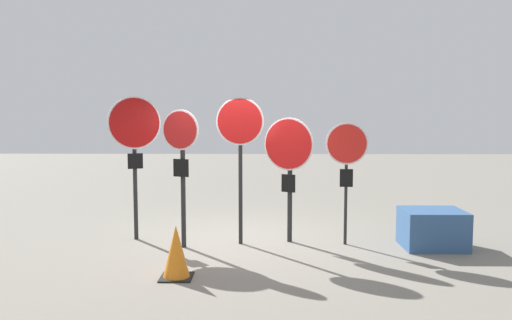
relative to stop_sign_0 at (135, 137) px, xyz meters
name	(u,v)px	position (x,y,z in m)	size (l,w,h in m)	color
ground_plane	(242,242)	(1.90, -0.14, -1.86)	(40.00, 40.00, 0.00)	gray
stop_sign_0	(135,137)	(0.00, 0.00, 0.00)	(0.86, 0.41, 2.57)	black
stop_sign_1	(181,153)	(0.91, -0.53, -0.25)	(0.64, 0.26, 2.33)	black
stop_sign_2	(240,136)	(1.88, -0.29, 0.02)	(0.82, 0.15, 2.54)	black
stop_sign_3	(289,157)	(2.72, -0.13, -0.35)	(0.84, 0.43, 2.20)	black
stop_sign_4	(347,154)	(3.70, -0.30, -0.28)	(0.72, 0.13, 2.12)	black
traffic_cone_0	(176,252)	(1.08, -2.09, -1.50)	(0.44, 0.44, 0.74)	black
storage_crate	(433,229)	(5.15, -0.44, -1.54)	(1.01, 0.84, 0.64)	#335684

